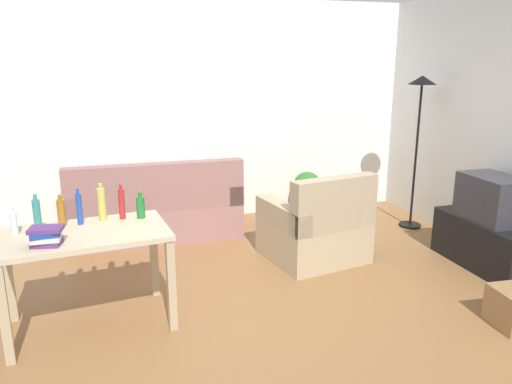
# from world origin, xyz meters

# --- Properties ---
(ground_plane) EXTENTS (5.20, 4.40, 0.02)m
(ground_plane) POSITION_xyz_m (0.00, 0.00, -0.01)
(ground_plane) COLOR olive
(wall_rear) EXTENTS (5.20, 0.10, 2.70)m
(wall_rear) POSITION_xyz_m (0.00, 2.20, 1.35)
(wall_rear) COLOR white
(wall_rear) RESTS_ON ground_plane
(couch) EXTENTS (1.90, 0.84, 0.92)m
(couch) POSITION_xyz_m (-0.77, 1.59, 0.31)
(couch) COLOR #996B66
(couch) RESTS_ON ground_plane
(tv_stand) EXTENTS (0.44, 1.10, 0.48)m
(tv_stand) POSITION_xyz_m (2.25, -0.20, 0.24)
(tv_stand) COLOR black
(tv_stand) RESTS_ON ground_plane
(tv) EXTENTS (0.41, 0.60, 0.44)m
(tv) POSITION_xyz_m (2.25, -0.20, 0.70)
(tv) COLOR #2D2D33
(tv) RESTS_ON tv_stand
(torchiere_lamp) EXTENTS (0.32, 0.32, 1.81)m
(torchiere_lamp) POSITION_xyz_m (2.25, 1.07, 1.41)
(torchiere_lamp) COLOR black
(torchiere_lamp) RESTS_ON ground_plane
(desk) EXTENTS (1.27, 0.83, 0.76)m
(desk) POSITION_xyz_m (-1.45, -0.26, 0.65)
(desk) COLOR #C6B28E
(desk) RESTS_ON ground_plane
(potted_plant) EXTENTS (0.36, 0.36, 0.57)m
(potted_plant) POSITION_xyz_m (1.22, 1.90, 0.33)
(potted_plant) COLOR brown
(potted_plant) RESTS_ON ground_plane
(armchair) EXTENTS (1.04, 0.99, 0.92)m
(armchair) POSITION_xyz_m (0.73, 0.45, 0.32)
(armchair) COLOR tan
(armchair) RESTS_ON ground_plane
(bottle_clear) EXTENTS (0.05, 0.05, 0.20)m
(bottle_clear) POSITION_xyz_m (-1.92, -0.17, 0.85)
(bottle_clear) COLOR silver
(bottle_clear) RESTS_ON desk
(bottle_tall) EXTENTS (0.06, 0.06, 0.27)m
(bottle_tall) POSITION_xyz_m (-1.77, -0.11, 0.88)
(bottle_tall) COLOR teal
(bottle_tall) RESTS_ON desk
(bottle_amber) EXTENTS (0.06, 0.06, 0.24)m
(bottle_amber) POSITION_xyz_m (-1.61, -0.05, 0.87)
(bottle_amber) COLOR #9E6019
(bottle_amber) RESTS_ON desk
(bottle_blue) EXTENTS (0.04, 0.04, 0.29)m
(bottle_blue) POSITION_xyz_m (-1.48, -0.06, 0.89)
(bottle_blue) COLOR #2347A3
(bottle_blue) RESTS_ON desk
(bottle_squat) EXTENTS (0.06, 0.06, 0.30)m
(bottle_squat) POSITION_xyz_m (-1.31, -0.01, 0.89)
(bottle_squat) COLOR #BCB24C
(bottle_squat) RESTS_ON desk
(bottle_red) EXTENTS (0.05, 0.05, 0.28)m
(bottle_red) POSITION_xyz_m (-1.16, -0.01, 0.89)
(bottle_red) COLOR #AD2323
(bottle_red) RESTS_ON desk
(bottle_green) EXTENTS (0.07, 0.07, 0.21)m
(bottle_green) POSITION_xyz_m (-1.02, -0.03, 0.85)
(bottle_green) COLOR #1E722D
(bottle_green) RESTS_ON desk
(book_stack) EXTENTS (0.24, 0.20, 0.13)m
(book_stack) POSITION_xyz_m (-1.68, -0.47, 0.83)
(book_stack) COLOR #593372
(book_stack) RESTS_ON desk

